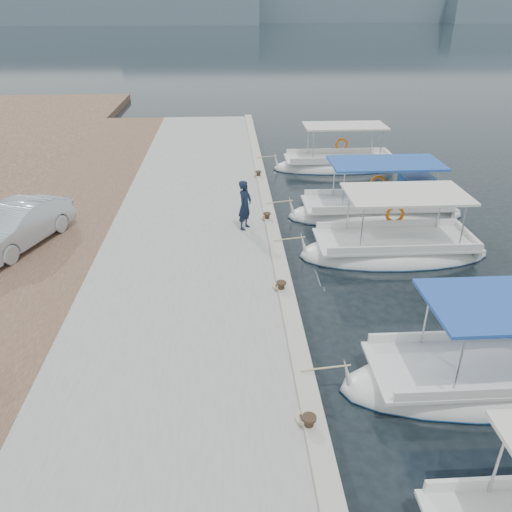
{
  "coord_description": "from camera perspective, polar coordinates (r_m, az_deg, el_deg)",
  "views": [
    {
      "loc": [
        -1.75,
        -10.32,
        7.77
      ],
      "look_at": [
        -1.0,
        2.39,
        1.2
      ],
      "focal_mm": 35.0,
      "sensor_mm": 36.0,
      "label": 1
    }
  ],
  "objects": [
    {
      "name": "ground",
      "position": [
        13.04,
        5.08,
        -9.41
      ],
      "size": [
        400.0,
        400.0,
        0.0
      ],
      "primitive_type": "plane",
      "color": "black",
      "rests_on": "ground"
    },
    {
      "name": "fishing_caique_c",
      "position": [
        17.62,
        15.45,
        0.52
      ],
      "size": [
        6.48,
        2.51,
        2.83
      ],
      "color": "silver",
      "rests_on": "ground"
    },
    {
      "name": "quay_curb",
      "position": [
        17.0,
        2.11,
        2.19
      ],
      "size": [
        0.44,
        40.0,
        0.12
      ],
      "primitive_type": "cube",
      "color": "#AAA697",
      "rests_on": "concrete_quay"
    },
    {
      "name": "concrete_quay",
      "position": [
        17.12,
        -7.22,
        1.0
      ],
      "size": [
        6.0,
        40.0,
        0.5
      ],
      "primitive_type": "cube",
      "color": "gray",
      "rests_on": "ground"
    },
    {
      "name": "cobblestone_strip",
      "position": [
        18.18,
        -23.14,
        0.51
      ],
      "size": [
        4.0,
        40.0,
        0.5
      ],
      "primitive_type": "cube",
      "color": "brown",
      "rests_on": "ground"
    },
    {
      "name": "mooring_bollards",
      "position": [
        13.85,
        2.91,
        -3.47
      ],
      "size": [
        0.28,
        20.28,
        0.33
      ],
      "color": "black",
      "rests_on": "concrete_quay"
    },
    {
      "name": "fishing_caique_d",
      "position": [
        20.65,
        13.81,
        4.95
      ],
      "size": [
        7.1,
        2.37,
        2.83
      ],
      "color": "silver",
      "rests_on": "ground"
    },
    {
      "name": "parked_car",
      "position": [
        18.05,
        -25.64,
        3.13
      ],
      "size": [
        2.82,
        4.47,
        1.39
      ],
      "primitive_type": "imported",
      "rotation": [
        0.0,
        0.0,
        -0.35
      ],
      "color": "#ADBAC6",
      "rests_on": "cobblestone_strip"
    },
    {
      "name": "distant_hills",
      "position": [
        214.13,
        5.66,
        27.14
      ],
      "size": [
        330.0,
        60.0,
        18.0
      ],
      "color": "slate",
      "rests_on": "ground"
    },
    {
      "name": "fishing_caique_b",
      "position": [
        12.87,
        26.66,
        -12.63
      ],
      "size": [
        7.6,
        2.4,
        2.83
      ],
      "color": "silver",
      "rests_on": "ground"
    },
    {
      "name": "fisherman",
      "position": [
        17.47,
        -1.28,
        5.84
      ],
      "size": [
        0.69,
        0.77,
        1.77
      ],
      "primitive_type": "imported",
      "rotation": [
        0.0,
        0.0,
        1.05
      ],
      "color": "black",
      "rests_on": "concrete_quay"
    },
    {
      "name": "fishing_caique_e",
      "position": [
        26.36,
        9.43,
        10.07
      ],
      "size": [
        6.74,
        2.14,
        2.83
      ],
      "color": "silver",
      "rests_on": "ground"
    }
  ]
}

